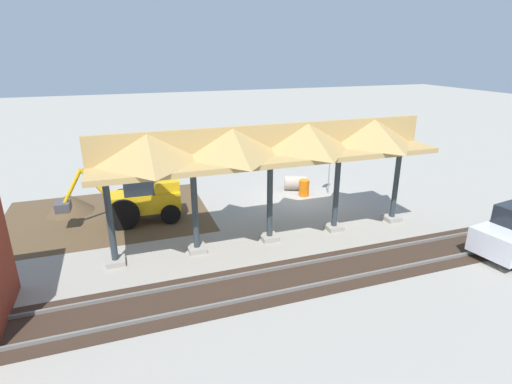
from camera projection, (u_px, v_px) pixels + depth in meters
The scene contains 9 objects.
ground_plane at pixel (300, 199), 21.51m from camera, with size 120.00×120.00×0.00m, color #9E998E.
dirt_work_zone at pixel (107, 216), 19.34m from camera, with size 9.50×7.00×0.01m, color brown.
platform_canopy at pixel (271, 144), 15.53m from camera, with size 13.58×3.20×4.90m.
rail_tracks at pixel (381, 261), 15.14m from camera, with size 60.00×2.58×0.15m.
stop_sign at pixel (330, 162), 21.76m from camera, with size 0.70×0.35×2.51m.
backhoe at pixel (141, 196), 18.36m from camera, with size 5.38×1.78×2.82m.
dirt_mound at pixel (70, 211), 19.87m from camera, with size 4.63×4.63×1.83m, color brown.
concrete_pipe at pixel (295, 183), 22.82m from camera, with size 1.47×1.25×0.83m.
traffic_barrel at pixel (304, 188), 21.88m from camera, with size 0.56×0.56×0.90m, color orange.
Camera 1 is at (8.90, 18.20, 7.60)m, focal length 28.00 mm.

